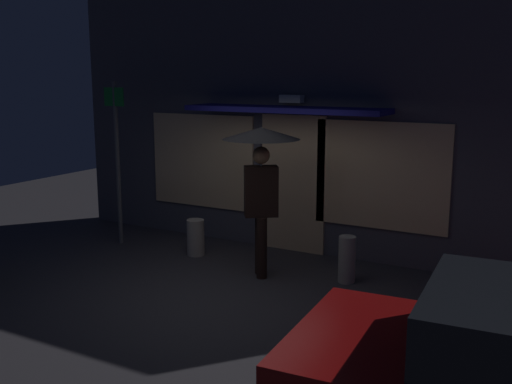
% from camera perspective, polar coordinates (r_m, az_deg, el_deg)
% --- Properties ---
extents(ground_plane, '(18.00, 18.00, 0.00)m').
position_cam_1_polar(ground_plane, '(8.04, -3.42, -9.43)').
color(ground_plane, '#38353A').
extents(building_facade, '(8.49, 1.00, 4.26)m').
position_cam_1_polar(building_facade, '(9.60, 3.99, 6.84)').
color(building_facade, '#4C4C56').
rests_on(building_facade, ground).
extents(person_with_umbrella, '(1.07, 1.07, 2.11)m').
position_cam_1_polar(person_with_umbrella, '(8.24, 0.49, 2.77)').
color(person_with_umbrella, black).
rests_on(person_with_umbrella, ground).
extents(street_sign_post, '(0.40, 0.07, 2.71)m').
position_cam_1_polar(street_sign_post, '(10.18, -13.08, 3.54)').
color(street_sign_post, '#595B60').
rests_on(street_sign_post, ground).
extents(sidewalk_bollard, '(0.28, 0.28, 0.57)m').
position_cam_1_polar(sidewalk_bollard, '(9.54, -5.77, -4.32)').
color(sidewalk_bollard, '#B2A899').
rests_on(sidewalk_bollard, ground).
extents(sidewalk_bollard_2, '(0.24, 0.24, 0.65)m').
position_cam_1_polar(sidewalk_bollard_2, '(8.36, 8.65, -6.36)').
color(sidewalk_bollard_2, '#9E998E').
rests_on(sidewalk_bollard_2, ground).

